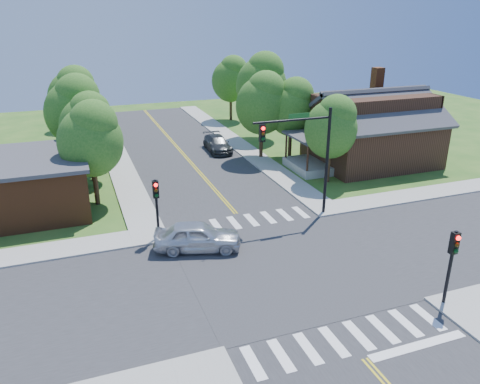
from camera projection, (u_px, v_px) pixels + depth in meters
name	position (u px, v px, depth m)	size (l,w,h in m)	color
ground	(283.00, 268.00, 24.97)	(100.00, 100.00, 0.00)	#2A5B1C
road_ns	(283.00, 267.00, 24.96)	(10.00, 90.00, 0.04)	#2D2D30
road_ew	(283.00, 267.00, 24.96)	(90.00, 10.00, 0.04)	#2D2D30
intersection_patch	(283.00, 268.00, 24.97)	(10.20, 10.20, 0.06)	#2D2D30
sidewalk_ne	(365.00, 156.00, 43.86)	(40.00, 40.00, 0.14)	#9E9B93
crosswalk_north	(243.00, 221.00, 30.38)	(8.85, 2.00, 0.01)	white
crosswalk_south	(346.00, 338.00, 19.53)	(8.85, 2.00, 0.01)	white
centerline	(283.00, 267.00, 24.95)	(0.30, 90.00, 0.01)	gold
stop_bar	(418.00, 346.00, 19.12)	(4.60, 0.45, 0.09)	white
signal_mast_ne	(305.00, 147.00, 29.36)	(5.30, 0.42, 7.20)	black
signal_pole_se	(453.00, 254.00, 20.88)	(0.34, 0.42, 3.80)	black
signal_pole_nw	(156.00, 198.00, 27.09)	(0.34, 0.42, 3.80)	black
house_ne	(372.00, 126.00, 41.07)	(13.05, 8.80, 7.11)	black
building_nw	(8.00, 186.00, 31.28)	(10.40, 8.40, 3.73)	brown
tree_e_a	(332.00, 126.00, 35.89)	(4.12, 3.91, 7.00)	#382314
tree_e_b	(292.00, 106.00, 41.90)	(4.38, 4.16, 7.44)	#382314
tree_e_c	(262.00, 82.00, 48.33)	(5.33, 5.06, 9.06)	#382314
tree_e_d	(231.00, 78.00, 56.92)	(4.65, 4.41, 7.90)	#382314
tree_w_a	(91.00, 137.00, 31.45)	(4.37, 4.16, 7.44)	#382314
tree_w_b	(76.00, 109.00, 37.90)	(4.86, 4.61, 8.26)	#382314
tree_w_c	(74.00, 95.00, 44.61)	(4.78, 4.54, 8.12)	#382314
tree_w_d	(75.00, 90.00, 52.93)	(3.95, 3.75, 6.72)	#382314
tree_house	(263.00, 102.00, 41.68)	(4.70, 4.47, 7.99)	#382314
tree_bldg	(88.00, 123.00, 36.09)	(4.23, 4.02, 7.20)	#382314
car_silver	(198.00, 237.00, 26.52)	(5.30, 3.36, 1.68)	silver
car_dgrey	(217.00, 144.00, 45.37)	(2.24, 5.06, 1.44)	#2F3234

